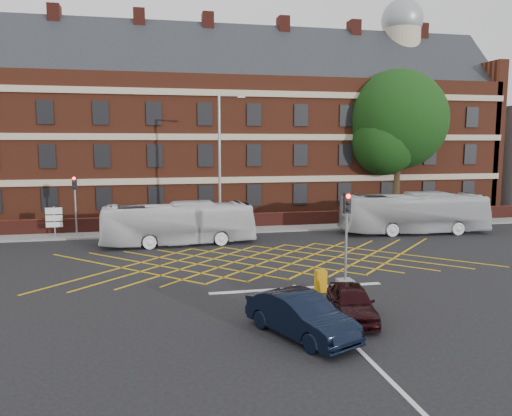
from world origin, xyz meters
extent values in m
plane|color=black|center=(0.00, 0.00, 0.00)|extent=(120.00, 120.00, 0.00)
cube|color=#602818|center=(0.00, 22.00, 6.00)|extent=(50.00, 12.00, 12.00)
cube|color=black|center=(0.00, 22.00, 12.00)|extent=(51.00, 10.61, 10.61)
cube|color=#B7A88C|center=(0.00, 15.92, 7.00)|extent=(50.00, 0.18, 0.50)
cube|color=black|center=(0.00, 15.94, 5.50)|extent=(1.20, 0.14, 1.80)
cube|color=#4E1B14|center=(-7.00, 22.00, 16.50)|extent=(1.00, 1.40, 3.20)
cylinder|color=#B7A88C|center=(18.00, 22.00, 15.00)|extent=(3.60, 3.60, 6.00)
sphere|color=gray|center=(18.00, 22.00, 18.40)|extent=(4.00, 4.00, 4.00)
cube|color=#4E1B14|center=(0.00, 13.00, 0.55)|extent=(56.00, 0.50, 1.10)
cube|color=slate|center=(0.00, 12.00, 0.06)|extent=(60.00, 3.00, 0.12)
cube|color=#CC990C|center=(0.00, 2.00, 0.01)|extent=(8.22, 8.22, 0.02)
cube|color=silver|center=(0.00, -3.50, 0.01)|extent=(8.00, 0.30, 0.02)
cube|color=silver|center=(0.00, -10.00, 0.01)|extent=(0.15, 14.00, 0.02)
imported|color=silver|center=(-4.70, 7.54, 1.37)|extent=(9.92, 2.77, 2.74)
imported|color=#BABBBF|center=(12.23, 8.11, 1.48)|extent=(10.81, 3.41, 2.96)
imported|color=black|center=(-1.48, -8.93, 0.73)|extent=(3.24, 4.67, 1.46)
imported|color=black|center=(0.87, -7.66, 0.64)|extent=(2.18, 3.95, 1.27)
cylinder|color=black|center=(14.82, 16.17, 3.39)|extent=(0.90, 0.90, 6.77)
sphere|color=black|center=(14.82, 16.17, 8.51)|extent=(8.69, 8.69, 8.69)
sphere|color=black|center=(13.32, 15.37, 6.57)|extent=(5.65, 5.65, 5.65)
sphere|color=black|center=(16.32, 16.97, 6.97)|extent=(5.22, 5.22, 5.22)
cube|color=slate|center=(2.41, -3.24, 0.10)|extent=(0.70, 0.70, 0.20)
cylinder|color=gray|center=(2.41, -3.24, 1.75)|extent=(0.12, 0.12, 3.50)
cube|color=black|center=(2.41, -3.24, 3.80)|extent=(0.30, 0.25, 0.95)
sphere|color=#FF0C05|center=(2.41, -3.38, 4.12)|extent=(0.20, 0.20, 0.20)
cube|color=slate|center=(-11.49, 11.39, 0.10)|extent=(0.70, 0.70, 0.20)
cylinder|color=gray|center=(-11.49, 11.39, 1.75)|extent=(0.12, 0.12, 3.50)
cube|color=black|center=(-11.49, 11.39, 3.80)|extent=(0.30, 0.25, 0.95)
sphere|color=#FF0C05|center=(-11.49, 11.25, 4.12)|extent=(0.20, 0.20, 0.20)
cube|color=slate|center=(-1.77, 9.15, 0.10)|extent=(1.00, 1.00, 0.20)
cylinder|color=gray|center=(-1.77, 9.15, 4.82)|extent=(0.18, 0.18, 9.64)
cylinder|color=gray|center=(-1.07, 9.15, 9.64)|extent=(1.60, 0.12, 0.12)
cube|color=gray|center=(-0.27, 9.15, 9.59)|extent=(0.50, 0.20, 0.12)
cylinder|color=gray|center=(-12.94, 11.50, 1.10)|extent=(0.10, 0.10, 2.20)
cube|color=silver|center=(-12.94, 11.42, 1.90)|extent=(1.10, 0.06, 0.45)
cube|color=silver|center=(-12.94, 11.42, 1.40)|extent=(1.10, 0.06, 0.40)
cube|color=silver|center=(-12.94, 11.42, 0.95)|extent=(1.10, 0.06, 0.35)
cube|color=#C4830B|center=(0.89, -4.14, 0.48)|extent=(0.45, 0.45, 0.96)
camera|label=1|loc=(-6.30, -24.49, 6.52)|focal=35.00mm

